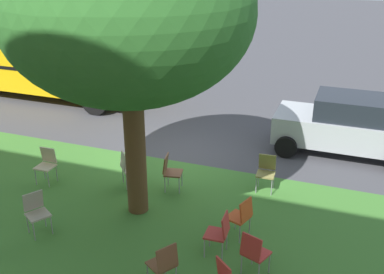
{
  "coord_description": "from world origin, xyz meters",
  "views": [
    {
      "loc": [
        -4.23,
        10.5,
        5.48
      ],
      "look_at": [
        -0.71,
        1.02,
        1.15
      ],
      "focal_mm": 43.07,
      "sensor_mm": 36.0,
      "label": 1
    }
  ],
  "objects_px": {
    "chair_0": "(36,210)",
    "parked_car": "(346,124)",
    "chair_1": "(266,170)",
    "chair_4": "(47,163)",
    "chair_8": "(241,215)",
    "chair_2": "(170,170)",
    "chair_6": "(128,166)",
    "chair_5": "(164,262)",
    "school_bus": "(18,47)",
    "chair_7": "(254,251)",
    "chair_9": "(220,231)",
    "street_tree": "(128,12)"
  },
  "relations": [
    {
      "from": "chair_5",
      "to": "chair_1",
      "type": "bearing_deg",
      "value": -103.03
    },
    {
      "from": "chair_0",
      "to": "chair_8",
      "type": "height_order",
      "value": "same"
    },
    {
      "from": "chair_2",
      "to": "chair_6",
      "type": "relative_size",
      "value": 1.0
    },
    {
      "from": "chair_7",
      "to": "chair_4",
      "type": "bearing_deg",
      "value": -16.57
    },
    {
      "from": "parked_car",
      "to": "chair_9",
      "type": "bearing_deg",
      "value": 71.4
    },
    {
      "from": "chair_8",
      "to": "parked_car",
      "type": "distance_m",
      "value": 5.18
    },
    {
      "from": "chair_1",
      "to": "chair_9",
      "type": "height_order",
      "value": "same"
    },
    {
      "from": "chair_7",
      "to": "chair_1",
      "type": "bearing_deg",
      "value": -81.96
    },
    {
      "from": "chair_7",
      "to": "parked_car",
      "type": "bearing_deg",
      "value": -100.9
    },
    {
      "from": "chair_5",
      "to": "chair_8",
      "type": "distance_m",
      "value": 2.04
    },
    {
      "from": "chair_2",
      "to": "chair_5",
      "type": "bearing_deg",
      "value": 110.98
    },
    {
      "from": "chair_9",
      "to": "street_tree",
      "type": "bearing_deg",
      "value": -22.55
    },
    {
      "from": "chair_4",
      "to": "chair_7",
      "type": "relative_size",
      "value": 1.0
    },
    {
      "from": "chair_0",
      "to": "chair_4",
      "type": "xyz_separation_m",
      "value": [
        1.12,
        -1.85,
        0.0
      ]
    },
    {
      "from": "chair_6",
      "to": "parked_car",
      "type": "relative_size",
      "value": 0.24
    },
    {
      "from": "chair_7",
      "to": "chair_0",
      "type": "bearing_deg",
      "value": 2.73
    },
    {
      "from": "chair_1",
      "to": "parked_car",
      "type": "relative_size",
      "value": 0.24
    },
    {
      "from": "chair_4",
      "to": "chair_8",
      "type": "xyz_separation_m",
      "value": [
        -5.02,
        0.61,
        0.0
      ]
    },
    {
      "from": "chair_8",
      "to": "parked_car",
      "type": "height_order",
      "value": "parked_car"
    },
    {
      "from": "school_bus",
      "to": "chair_0",
      "type": "bearing_deg",
      "value": 130.44
    },
    {
      "from": "chair_1",
      "to": "chair_6",
      "type": "bearing_deg",
      "value": 17.09
    },
    {
      "from": "chair_6",
      "to": "chair_2",
      "type": "bearing_deg",
      "value": -169.16
    },
    {
      "from": "chair_1",
      "to": "chair_6",
      "type": "relative_size",
      "value": 1.0
    },
    {
      "from": "chair_5",
      "to": "chair_9",
      "type": "relative_size",
      "value": 1.0
    },
    {
      "from": "chair_2",
      "to": "parked_car",
      "type": "xyz_separation_m",
      "value": [
        -3.7,
        -3.6,
        0.32
      ]
    },
    {
      "from": "chair_0",
      "to": "parked_car",
      "type": "distance_m",
      "value": 8.28
    },
    {
      "from": "chair_4",
      "to": "chair_8",
      "type": "relative_size",
      "value": 1.0
    },
    {
      "from": "chair_2",
      "to": "chair_5",
      "type": "xyz_separation_m",
      "value": [
        -1.21,
        3.16,
        0.0
      ]
    },
    {
      "from": "street_tree",
      "to": "chair_1",
      "type": "relative_size",
      "value": 6.86
    },
    {
      "from": "chair_4",
      "to": "chair_1",
      "type": "bearing_deg",
      "value": -163.89
    },
    {
      "from": "chair_4",
      "to": "school_bus",
      "type": "distance_m",
      "value": 8.06
    },
    {
      "from": "chair_0",
      "to": "chair_7",
      "type": "bearing_deg",
      "value": -177.27
    },
    {
      "from": "chair_0",
      "to": "chair_1",
      "type": "distance_m",
      "value": 5.16
    },
    {
      "from": "street_tree",
      "to": "chair_2",
      "type": "xyz_separation_m",
      "value": [
        -0.32,
        -1.08,
        -3.73
      ]
    },
    {
      "from": "chair_5",
      "to": "school_bus",
      "type": "xyz_separation_m",
      "value": [
        9.59,
        -8.29,
        1.24
      ]
    },
    {
      "from": "chair_4",
      "to": "chair_5",
      "type": "bearing_deg",
      "value": 149.48
    },
    {
      "from": "chair_4",
      "to": "chair_8",
      "type": "bearing_deg",
      "value": 173.1
    },
    {
      "from": "chair_2",
      "to": "parked_car",
      "type": "height_order",
      "value": "parked_car"
    },
    {
      "from": "chair_0",
      "to": "chair_9",
      "type": "xyz_separation_m",
      "value": [
        -3.66,
        -0.58,
        0.0
      ]
    },
    {
      "from": "chair_7",
      "to": "school_bus",
      "type": "height_order",
      "value": "school_bus"
    },
    {
      "from": "street_tree",
      "to": "parked_car",
      "type": "distance_m",
      "value": 7.05
    },
    {
      "from": "chair_0",
      "to": "school_bus",
      "type": "relative_size",
      "value": 0.08
    },
    {
      "from": "chair_0",
      "to": "chair_5",
      "type": "height_order",
      "value": "same"
    },
    {
      "from": "chair_1",
      "to": "chair_7",
      "type": "xyz_separation_m",
      "value": [
        -0.44,
        3.11,
        0.0
      ]
    },
    {
      "from": "chair_0",
      "to": "chair_6",
      "type": "relative_size",
      "value": 1.0
    },
    {
      "from": "chair_0",
      "to": "chair_2",
      "type": "bearing_deg",
      "value": -125.75
    },
    {
      "from": "street_tree",
      "to": "chair_0",
      "type": "relative_size",
      "value": 6.86
    },
    {
      "from": "street_tree",
      "to": "chair_6",
      "type": "distance_m",
      "value": 3.9
    },
    {
      "from": "street_tree",
      "to": "chair_6",
      "type": "bearing_deg",
      "value": -52.04
    },
    {
      "from": "chair_8",
      "to": "school_bus",
      "type": "xyz_separation_m",
      "value": [
        10.44,
        -6.44,
        1.24
      ]
    }
  ]
}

